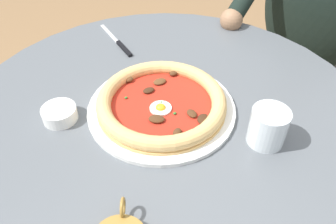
{
  "coord_description": "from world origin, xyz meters",
  "views": [
    {
      "loc": [
        -0.4,
        -0.4,
        1.24
      ],
      "look_at": [
        -0.02,
        -0.03,
        0.74
      ],
      "focal_mm": 36.65,
      "sensor_mm": 36.0,
      "label": 1
    }
  ],
  "objects": [
    {
      "name": "steak_knife",
      "position": [
        0.11,
        0.29,
        0.71
      ],
      "size": [
        0.06,
        0.2,
        0.01
      ],
      "color": "silver",
      "rests_on": "dining_table"
    },
    {
      "name": "water_glass",
      "position": [
        0.08,
        -0.21,
        0.75
      ],
      "size": [
        0.08,
        0.08,
        0.08
      ],
      "color": "silver",
      "rests_on": "dining_table"
    },
    {
      "name": "ramekin_capers",
      "position": [
        -0.18,
        0.15,
        0.73
      ],
      "size": [
        0.08,
        0.08,
        0.03
      ],
      "color": "white",
      "rests_on": "dining_table"
    },
    {
      "name": "pizza_on_plate",
      "position": [
        0.0,
        0.01,
        0.73
      ],
      "size": [
        0.33,
        0.33,
        0.04
      ],
      "color": "white",
      "rests_on": "dining_table"
    },
    {
      "name": "cafe_chair_diner",
      "position": [
        0.88,
        0.01,
        0.53
      ],
      "size": [
        0.42,
        0.41,
        0.9
      ],
      "color": "#504A45",
      "rests_on": "ground"
    },
    {
      "name": "diner_person",
      "position": [
        0.73,
        0.01,
        0.53
      ],
      "size": [
        0.49,
        0.37,
        1.19
      ],
      "color": "#282833",
      "rests_on": "ground"
    },
    {
      "name": "dining_table",
      "position": [
        0.0,
        0.0,
        0.57
      ],
      "size": [
        0.96,
        0.96,
        0.71
      ],
      "color": "#565B60",
      "rests_on": "ground"
    }
  ]
}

